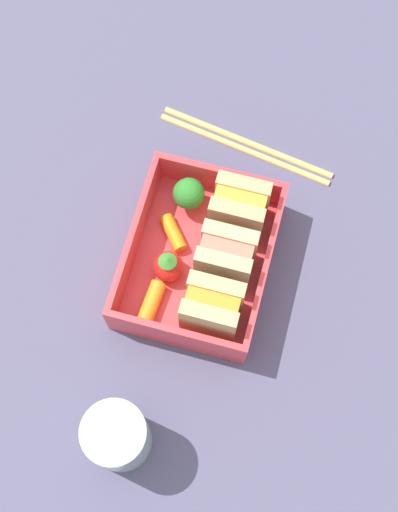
{
  "coord_description": "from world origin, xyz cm",
  "views": [
    {
      "loc": [
        22.45,
        6.02,
        66.85
      ],
      "look_at": [
        0.0,
        0.0,
        2.7
      ],
      "focal_mm": 50.0,
      "sensor_mm": 36.0,
      "label": 1
    }
  ],
  "objects_px": {
    "broccoli_floret": "(189,194)",
    "carrot_stick_left": "(173,233)",
    "drinking_glass": "(117,437)",
    "carrot_stick_far_left": "(152,302)",
    "sandwich_left": "(239,209)",
    "chopstick_pair": "(246,145)",
    "sandwich_center": "(212,308)",
    "sandwich_center_left": "(226,257)",
    "strawberry_far_left": "(168,266)"
  },
  "relations": [
    {
      "from": "sandwich_left",
      "to": "broccoli_floret",
      "type": "height_order",
      "value": "sandwich_left"
    },
    {
      "from": "sandwich_center",
      "to": "broccoli_floret",
      "type": "height_order",
      "value": "sandwich_center"
    },
    {
      "from": "strawberry_far_left",
      "to": "carrot_stick_left",
      "type": "bearing_deg",
      "value": -171.17
    },
    {
      "from": "sandwich_left",
      "to": "strawberry_far_left",
      "type": "distance_m",
      "value": 0.09
    },
    {
      "from": "broccoli_floret",
      "to": "drinking_glass",
      "type": "height_order",
      "value": "drinking_glass"
    },
    {
      "from": "broccoli_floret",
      "to": "carrot_stick_left",
      "type": "xyz_separation_m",
      "value": [
        0.04,
        -0.01,
        -0.02
      ]
    },
    {
      "from": "chopstick_pair",
      "to": "carrot_stick_left",
      "type": "bearing_deg",
      "value": -20.1
    },
    {
      "from": "sandwich_center",
      "to": "carrot_stick_far_left",
      "type": "height_order",
      "value": "sandwich_center"
    },
    {
      "from": "broccoli_floret",
      "to": "carrot_stick_left",
      "type": "distance_m",
      "value": 0.04
    },
    {
      "from": "sandwich_center_left",
      "to": "drinking_glass",
      "type": "xyz_separation_m",
      "value": [
        0.18,
        -0.05,
        -0.01
      ]
    },
    {
      "from": "carrot_stick_left",
      "to": "drinking_glass",
      "type": "bearing_deg",
      "value": 2.08
    },
    {
      "from": "broccoli_floret",
      "to": "sandwich_center",
      "type": "bearing_deg",
      "value": 25.71
    },
    {
      "from": "drinking_glass",
      "to": "strawberry_far_left",
      "type": "bearing_deg",
      "value": -179.48
    },
    {
      "from": "sandwich_center",
      "to": "chopstick_pair",
      "type": "height_order",
      "value": "sandwich_center"
    },
    {
      "from": "chopstick_pair",
      "to": "sandwich_center",
      "type": "bearing_deg",
      "value": 3.83
    },
    {
      "from": "sandwich_left",
      "to": "sandwich_center",
      "type": "relative_size",
      "value": 1.0
    },
    {
      "from": "carrot_stick_far_left",
      "to": "drinking_glass",
      "type": "relative_size",
      "value": 0.53
    },
    {
      "from": "sandwich_left",
      "to": "sandwich_center_left",
      "type": "bearing_deg",
      "value": 0.0
    },
    {
      "from": "sandwich_left",
      "to": "sandwich_center_left",
      "type": "xyz_separation_m",
      "value": [
        0.05,
        0.0,
        0.0
      ]
    },
    {
      "from": "sandwich_center_left",
      "to": "drinking_glass",
      "type": "relative_size",
      "value": 0.83
    },
    {
      "from": "sandwich_left",
      "to": "carrot_stick_far_left",
      "type": "xyz_separation_m",
      "value": [
        0.1,
        -0.06,
        -0.02
      ]
    },
    {
      "from": "carrot_stick_far_left",
      "to": "drinking_glass",
      "type": "xyz_separation_m",
      "value": [
        0.13,
        0.01,
        0.02
      ]
    },
    {
      "from": "sandwich_center",
      "to": "strawberry_far_left",
      "type": "xyz_separation_m",
      "value": [
        -0.03,
        -0.05,
        -0.01
      ]
    },
    {
      "from": "carrot_stick_far_left",
      "to": "drinking_glass",
      "type": "height_order",
      "value": "drinking_glass"
    },
    {
      "from": "carrot_stick_left",
      "to": "carrot_stick_far_left",
      "type": "distance_m",
      "value": 0.07
    },
    {
      "from": "strawberry_far_left",
      "to": "drinking_glass",
      "type": "xyz_separation_m",
      "value": [
        0.16,
        0.0,
        0.01
      ]
    },
    {
      "from": "strawberry_far_left",
      "to": "carrot_stick_far_left",
      "type": "height_order",
      "value": "strawberry_far_left"
    },
    {
      "from": "chopstick_pair",
      "to": "drinking_glass",
      "type": "height_order",
      "value": "drinking_glass"
    },
    {
      "from": "sandwich_left",
      "to": "sandwich_center_left",
      "type": "distance_m",
      "value": 0.05
    },
    {
      "from": "sandwich_center",
      "to": "drinking_glass",
      "type": "distance_m",
      "value": 0.14
    },
    {
      "from": "broccoli_floret",
      "to": "strawberry_far_left",
      "type": "relative_size",
      "value": 1.12
    },
    {
      "from": "sandwich_center",
      "to": "carrot_stick_left",
      "type": "distance_m",
      "value": 0.09
    },
    {
      "from": "sandwich_center_left",
      "to": "broccoli_floret",
      "type": "bearing_deg",
      "value": -137.67
    },
    {
      "from": "sandwich_center_left",
      "to": "carrot_stick_left",
      "type": "bearing_deg",
      "value": -108.78
    },
    {
      "from": "sandwich_left",
      "to": "sandwich_center",
      "type": "bearing_deg",
      "value": 0.0
    },
    {
      "from": "carrot_stick_far_left",
      "to": "carrot_stick_left",
      "type": "bearing_deg",
      "value": 179.6
    },
    {
      "from": "strawberry_far_left",
      "to": "carrot_stick_far_left",
      "type": "distance_m",
      "value": 0.04
    },
    {
      "from": "sandwich_center_left",
      "to": "carrot_stick_left",
      "type": "relative_size",
      "value": 1.63
    },
    {
      "from": "strawberry_far_left",
      "to": "carrot_stick_far_left",
      "type": "relative_size",
      "value": 0.91
    },
    {
      "from": "sandwich_left",
      "to": "strawberry_far_left",
      "type": "height_order",
      "value": "sandwich_left"
    },
    {
      "from": "carrot_stick_left",
      "to": "strawberry_far_left",
      "type": "distance_m",
      "value": 0.04
    },
    {
      "from": "sandwich_center_left",
      "to": "sandwich_center",
      "type": "bearing_deg",
      "value": 0.0
    },
    {
      "from": "sandwich_left",
      "to": "strawberry_far_left",
      "type": "relative_size",
      "value": 1.73
    },
    {
      "from": "sandwich_center",
      "to": "chopstick_pair",
      "type": "xyz_separation_m",
      "value": [
        -0.19,
        -0.01,
        -0.04
      ]
    },
    {
      "from": "sandwich_center",
      "to": "drinking_glass",
      "type": "height_order",
      "value": "same"
    },
    {
      "from": "sandwich_center",
      "to": "broccoli_floret",
      "type": "bearing_deg",
      "value": -154.29
    },
    {
      "from": "sandwich_center_left",
      "to": "carrot_stick_left",
      "type": "height_order",
      "value": "sandwich_center_left"
    },
    {
      "from": "strawberry_far_left",
      "to": "carrot_stick_far_left",
      "type": "bearing_deg",
      "value": -10.06
    },
    {
      "from": "sandwich_center",
      "to": "chopstick_pair",
      "type": "distance_m",
      "value": 0.2
    },
    {
      "from": "sandwich_center",
      "to": "strawberry_far_left",
      "type": "height_order",
      "value": "sandwich_center"
    }
  ]
}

